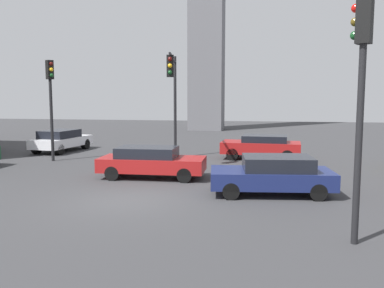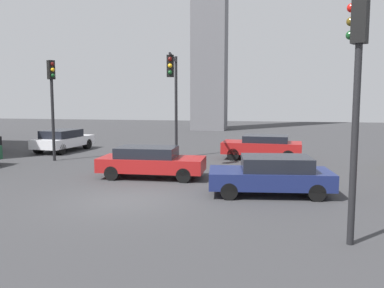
% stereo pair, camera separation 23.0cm
% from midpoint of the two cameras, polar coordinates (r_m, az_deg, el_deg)
% --- Properties ---
extents(ground_plane, '(92.18, 92.18, 0.00)m').
position_cam_midpoint_polar(ground_plane, '(14.14, -8.78, -7.67)').
color(ground_plane, '#38383A').
extents(traffic_light_0, '(0.49, 0.45, 5.39)m').
position_cam_midpoint_polar(traffic_light_0, '(23.32, -18.60, 6.92)').
color(traffic_light_0, black).
rests_on(traffic_light_0, ground_plane).
extents(traffic_light_1, '(0.49, 0.43, 5.64)m').
position_cam_midpoint_polar(traffic_light_1, '(10.12, 22.52, 8.58)').
color(traffic_light_1, black).
rests_on(traffic_light_1, ground_plane).
extents(traffic_light_2, '(0.94, 4.45, 5.70)m').
position_cam_midpoint_polar(traffic_light_2, '(21.31, -2.26, 8.27)').
color(traffic_light_2, black).
rests_on(traffic_light_2, ground_plane).
extents(car_2, '(4.52, 1.95, 1.33)m').
position_cam_midpoint_polar(car_2, '(17.67, -5.39, -2.42)').
color(car_2, maroon).
rests_on(car_2, ground_plane).
extents(car_3, '(4.41, 2.13, 1.34)m').
position_cam_midpoint_polar(car_3, '(23.16, 10.04, -0.30)').
color(car_3, maroon).
rests_on(car_3, ground_plane).
extents(car_5, '(4.48, 2.46, 1.37)m').
position_cam_midpoint_polar(car_5, '(14.88, 11.42, -4.19)').
color(car_5, navy).
rests_on(car_5, ground_plane).
extents(car_7, '(2.39, 4.55, 1.38)m').
position_cam_midpoint_polar(car_7, '(27.41, -17.24, 0.57)').
color(car_7, silver).
rests_on(car_7, ground_plane).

